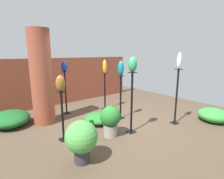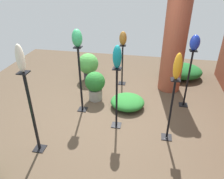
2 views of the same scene
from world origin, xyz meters
name	(u,v)px [view 1 (image 1 of 2)]	position (x,y,z in m)	size (l,w,h in m)	color
ground_plane	(115,122)	(0.00, 0.00, 0.00)	(8.00, 8.00, 0.00)	#4C3D2D
brick_wall_back	(70,80)	(0.00, 2.79, 0.89)	(5.60, 0.12, 1.78)	brown
brick_pillar	(42,78)	(-1.58, 1.27, 1.30)	(0.58, 0.58, 2.60)	brown
pedestal_ivory	(176,99)	(1.25, -1.14, 0.72)	(0.20, 0.20, 1.55)	black
pedestal_teal	(121,99)	(0.31, 0.13, 0.60)	(0.20, 0.20, 1.31)	black
pedestal_jade	(132,105)	(-0.12, -0.74, 0.71)	(0.20, 0.20, 1.52)	black
pedestal_amber	(105,93)	(0.50, 1.16, 0.59)	(0.20, 0.20, 1.27)	black
pedestal_cobalt	(66,95)	(-0.76, 1.60, 0.64)	(0.20, 0.20, 1.38)	black
pedestal_bronze	(63,118)	(-1.61, -0.03, 0.52)	(0.20, 0.20, 1.14)	black
art_vase_ivory	(179,61)	(1.25, -1.14, 1.76)	(0.13, 0.12, 0.43)	beige
art_vase_teal	(121,68)	(0.31, 0.13, 1.53)	(0.18, 0.16, 0.43)	#0F727A
art_vase_jade	(133,64)	(-0.12, -0.74, 1.70)	(0.21, 0.21, 0.36)	#2D9356
art_vase_amber	(105,67)	(0.50, 1.16, 1.51)	(0.14, 0.14, 0.47)	orange
art_vase_cobalt	(64,66)	(-0.76, 1.60, 1.55)	(0.20, 0.21, 0.33)	#192D9E
art_vase_bronze	(60,83)	(-1.61, -0.03, 1.32)	(0.20, 0.19, 0.36)	brown
potted_plant_front_left	(81,138)	(-1.70, -1.04, 0.47)	(0.59, 0.59, 0.80)	#2D2D33
potted_plant_near_pillar	(110,119)	(-0.64, -0.56, 0.42)	(0.49, 0.49, 0.74)	gray
foliage_bed_east	(98,118)	(-0.44, 0.27, 0.14)	(0.77, 0.80, 0.27)	#236B28
foliage_bed_west	(214,115)	(2.25, -1.78, 0.19)	(0.82, 0.87, 0.39)	#338C38
foliage_bed_center	(10,119)	(-2.39, 1.68, 0.19)	(1.01, 1.17, 0.39)	#195923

